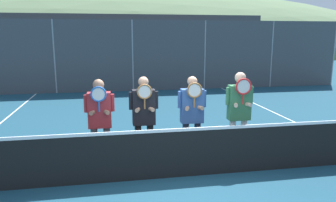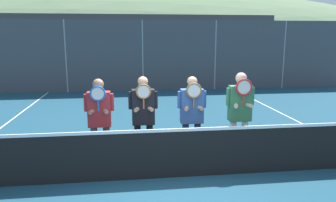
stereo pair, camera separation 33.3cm
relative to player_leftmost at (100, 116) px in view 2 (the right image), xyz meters
The scene contains 13 objects.
ground_plane 1.80m from the player_leftmost, 25.13° to the right, with size 120.00×120.00×0.00m, color navy.
hill_distant 49.09m from the player_leftmost, 88.46° to the left, with size 98.26×54.59×19.11m.
clubhouse_building 16.19m from the player_leftmost, 86.16° to the left, with size 17.06×5.50×3.78m.
fence_back 9.27m from the player_leftmost, 81.78° to the left, with size 20.92×0.06×3.27m.
tennis_net 1.57m from the player_leftmost, 25.13° to the right, with size 11.72×0.09×1.03m.
court_line_right_sideline 6.25m from the player_leftmost, 22.72° to the left, with size 0.05×16.00×0.01m, color white.
player_leftmost is the anchor object (origin of this frame).
player_center_left 0.84m from the player_leftmost, ahead, with size 0.57×0.34×1.81m.
player_center_right 1.81m from the player_leftmost, ahead, with size 0.58×0.34×1.79m.
player_rightmost 2.77m from the player_leftmost, ahead, with size 0.58×0.34×1.86m.
car_far_left 12.35m from the player_leftmost, 115.41° to the left, with size 4.55×2.08×1.76m.
car_left_of_center 11.57m from the player_leftmost, 90.08° to the left, with size 4.41×2.03×1.74m.
car_center 12.55m from the player_leftmost, 64.61° to the left, with size 4.78×1.95×1.81m.
Camera 2 is at (-0.80, -5.60, 2.58)m, focal length 35.00 mm.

